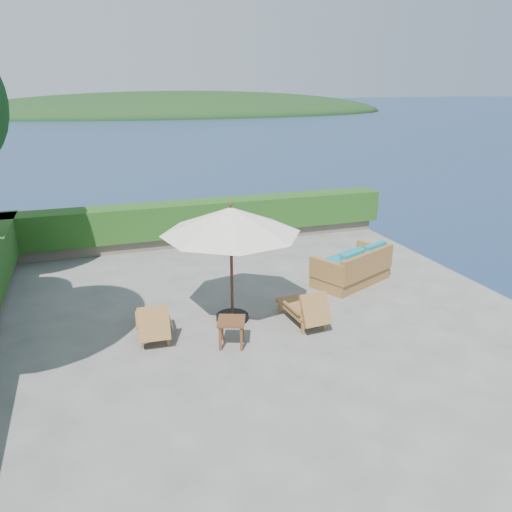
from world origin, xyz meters
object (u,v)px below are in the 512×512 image
object	(u,v)px
lounge_left	(153,322)
side_table	(231,324)
patio_umbrella	(231,222)
lounge_right	(305,308)
wicker_loveseat	(353,269)

from	to	relation	value
lounge_left	side_table	distance (m)	1.61
patio_umbrella	lounge_left	bearing A→B (deg)	-171.46
lounge_right	side_table	size ratio (longest dim) A/B	2.25
lounge_right	wicker_loveseat	world-z (taller)	wicker_loveseat
wicker_loveseat	lounge_right	bearing A→B (deg)	-165.63
patio_umbrella	side_table	xyz separation A→B (m)	(-0.33, -1.07, -1.72)
patio_umbrella	side_table	bearing A→B (deg)	-106.88
patio_umbrella	lounge_right	world-z (taller)	patio_umbrella
patio_umbrella	lounge_left	size ratio (longest dim) A/B	2.27
patio_umbrella	lounge_right	distance (m)	2.39
lounge_left	wicker_loveseat	xyz separation A→B (m)	(5.18, 1.28, 0.05)
lounge_right	side_table	bearing A→B (deg)	-170.84
patio_umbrella	wicker_loveseat	world-z (taller)	patio_umbrella
patio_umbrella	side_table	world-z (taller)	patio_umbrella
side_table	wicker_loveseat	distance (m)	4.34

